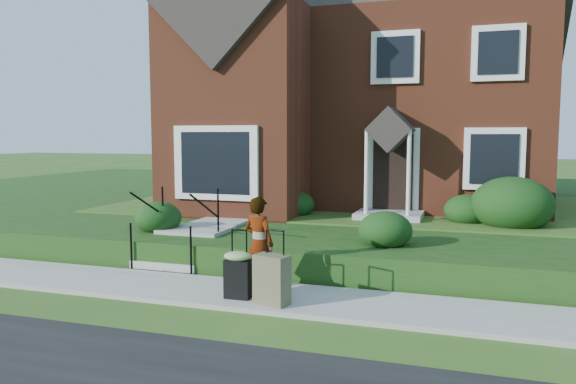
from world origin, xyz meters
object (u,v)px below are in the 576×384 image
at_px(woman, 259,243).
at_px(suitcase_olive, 272,279).
at_px(front_steps, 186,241).
at_px(suitcase_black, 238,272).

bearing_deg(woman, suitcase_olive, 142.27).
xyz_separation_m(front_steps, suitcase_black, (2.12, -2.19, 0.03)).
bearing_deg(woman, front_steps, -18.01).
distance_m(suitcase_black, suitcase_olive, 0.63).
bearing_deg(front_steps, woman, -35.62).
distance_m(front_steps, woman, 2.81).
relative_size(front_steps, woman, 1.28).
bearing_deg(woman, suitcase_black, 93.73).
distance_m(front_steps, suitcase_black, 3.05).
distance_m(woman, suitcase_black, 0.69).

